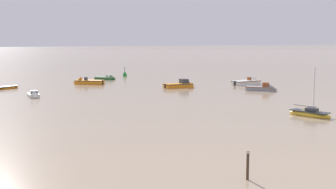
{
  "coord_description": "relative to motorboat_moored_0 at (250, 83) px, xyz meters",
  "views": [
    {
      "loc": [
        -49.04,
        -28.96,
        9.12
      ],
      "look_at": [
        -27.06,
        34.62,
        0.55
      ],
      "focal_mm": 48.73,
      "sensor_mm": 36.0,
      "label": 1
    }
  ],
  "objects": [
    {
      "name": "channel_buoy",
      "position": [
        -18.34,
        25.81,
        0.15
      ],
      "size": [
        0.9,
        0.9,
        2.3
      ],
      "color": "#198C2D",
      "rests_on": "ground"
    },
    {
      "name": "sailboat_moored_0",
      "position": [
        -10.88,
        -33.46,
        -0.05
      ],
      "size": [
        3.56,
        5.52,
        5.94
      ],
      "rotation": [
        0.0,
        0.0,
        5.11
      ],
      "color": "gold",
      "rests_on": "ground"
    },
    {
      "name": "mooring_post_left",
      "position": [
        -29.23,
        -52.07,
        0.57
      ],
      "size": [
        0.22,
        0.22,
        2.05
      ],
      "color": "#453323",
      "rests_on": "ground"
    },
    {
      "name": "motorboat_moored_2",
      "position": [
        -29.77,
        11.13,
        -0.01
      ],
      "size": [
        6.37,
        5.11,
        2.12
      ],
      "rotation": [
        0.0,
        0.0,
        2.58
      ],
      "color": "orange",
      "rests_on": "ground"
    },
    {
      "name": "motorboat_moored_0",
      "position": [
        0.0,
        0.0,
        0.0
      ],
      "size": [
        6.84,
        3.75,
        2.23
      ],
      "rotation": [
        0.0,
        0.0,
        0.24
      ],
      "color": "white",
      "rests_on": "ground"
    },
    {
      "name": "rowboat_moored_0",
      "position": [
        -43.99,
        7.41,
        -0.13
      ],
      "size": [
        4.19,
        3.42,
        0.65
      ],
      "rotation": [
        0.0,
        0.0,
        3.72
      ],
      "color": "orange",
      "rests_on": "ground"
    },
    {
      "name": "motorboat_moored_1",
      "position": [
        -40.18,
        -5.94,
        -0.07
      ],
      "size": [
        1.77,
        4.21,
        1.55
      ],
      "rotation": [
        0.0,
        0.0,
        4.8
      ],
      "color": "white",
      "rests_on": "ground"
    },
    {
      "name": "motorboat_moored_5",
      "position": [
        -2.62,
        -9.66,
        -0.0
      ],
      "size": [
        5.42,
        4.53,
        2.02
      ],
      "rotation": [
        0.0,
        0.0,
        5.68
      ],
      "color": "gray",
      "rests_on": "ground"
    },
    {
      "name": "motorboat_moored_6",
      "position": [
        -23.89,
        18.73,
        -0.09
      ],
      "size": [
        4.72,
        4.07,
        1.6
      ],
      "rotation": [
        0.0,
        0.0,
        5.65
      ],
      "color": "#23602D",
      "rests_on": "ground"
    },
    {
      "name": "motorboat_moored_4",
      "position": [
        -14.03,
        -0.51,
        0.04
      ],
      "size": [
        6.13,
        2.72,
        2.26
      ],
      "rotation": [
        0.0,
        0.0,
        0.11
      ],
      "color": "orange",
      "rests_on": "ground"
    }
  ]
}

